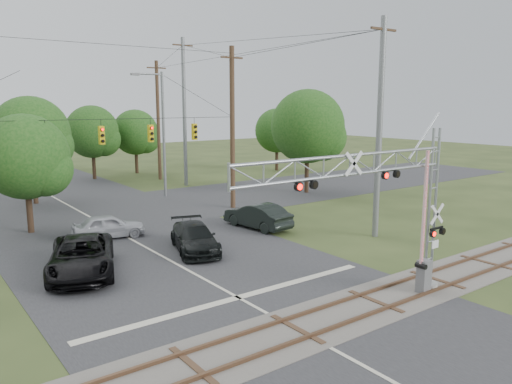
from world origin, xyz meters
TOP-DOWN VIEW (x-y plane):
  - ground at (0.00, 0.00)m, footprint 160.00×160.00m
  - road_main at (0.00, 10.00)m, footprint 14.00×90.00m
  - road_cross at (0.00, 24.00)m, footprint 90.00×12.00m
  - railroad_track at (0.00, 2.00)m, footprint 90.00×3.20m
  - crossing_gantry at (3.88, 1.65)m, footprint 10.22×0.84m
  - traffic_signal_span at (0.93, 20.00)m, footprint 19.34×0.36m
  - pickup_black at (-4.01, 11.99)m, footprint 4.60×6.49m
  - car_dark at (1.80, 12.09)m, footprint 3.40×5.25m
  - sedan_silver at (-0.85, 17.25)m, footprint 4.21×2.25m
  - suv_dark at (7.33, 14.07)m, footprint 2.18×4.83m
  - streetlight at (7.36, 27.07)m, footprint 2.67×0.28m
  - utility_poles at (3.02, 23.63)m, footprint 24.90×27.84m

SIDE VIEW (x-z plane):
  - ground at x=0.00m, z-range 0.00..0.00m
  - road_main at x=0.00m, z-range 0.00..0.02m
  - road_cross at x=0.00m, z-range 0.00..0.02m
  - railroad_track at x=0.00m, z-range -0.05..0.11m
  - sedan_silver at x=-0.85m, z-range 0.00..1.36m
  - car_dark at x=1.80m, z-range 0.00..1.41m
  - suv_dark at x=7.33m, z-range 0.00..1.54m
  - pickup_black at x=-4.01m, z-range 0.00..1.64m
  - crossing_gantry at x=3.88m, z-range 0.81..7.40m
  - streetlight at x=7.36m, z-range 0.59..10.62m
  - traffic_signal_span at x=0.93m, z-range -0.01..11.49m
  - utility_poles at x=3.02m, z-range -0.48..12.90m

